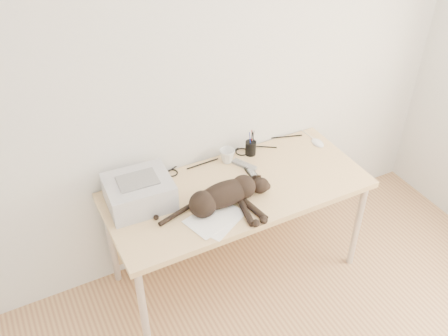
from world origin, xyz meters
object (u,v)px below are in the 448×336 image
desk (231,196)px  printer (139,192)px  pen_cup (251,148)px  cat (222,197)px  mouse (318,141)px  mug (227,156)px

desk → printer: 0.61m
desk → pen_cup: size_ratio=8.82×
cat → printer: bearing=147.7°
cat → mouse: (0.87, 0.27, -0.05)m
cat → mouse: 0.91m
pen_cup → printer: bearing=-170.6°
desk → printer: bearing=175.1°
cat → mug: (0.23, 0.37, -0.02)m
printer → cat: size_ratio=0.55×
desk → cat: cat is taller
desk → pen_cup: pen_cup is taller
mug → pen_cup: 0.18m
cat → mug: size_ratio=7.01×
pen_cup → cat: bearing=-136.9°
printer → pen_cup: pen_cup is taller
desk → printer: (-0.57, 0.05, 0.22)m
desk → cat: bearing=-129.6°
desk → cat: (-0.16, -0.19, 0.20)m
printer → desk: bearing=-4.9°
cat → pen_cup: bearing=41.3°
desk → mouse: size_ratio=14.16×
printer → pen_cup: bearing=9.4°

